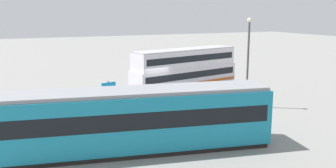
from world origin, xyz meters
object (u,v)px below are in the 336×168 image
info_sign (109,91)px  pedestrian_near_railing (118,101)px  street_lamp (248,56)px  tram_yellow (134,119)px  double_decker_bus (185,68)px  pedestrian_crossing (167,103)px

info_sign → pedestrian_near_railing: bearing=157.0°
pedestrian_near_railing → street_lamp: size_ratio=0.25×
tram_yellow → info_sign: 7.66m
double_decker_bus → pedestrian_near_railing: size_ratio=6.88×
info_sign → street_lamp: 11.03m
tram_yellow → info_sign: (-0.70, -7.62, -0.03)m
pedestrian_near_railing → info_sign: info_sign is taller
double_decker_bus → street_lamp: 8.98m
tram_yellow → pedestrian_near_railing: tram_yellow is taller
double_decker_bus → tram_yellow: 17.31m
tram_yellow → pedestrian_crossing: (-4.51, -5.77, -0.85)m
tram_yellow → info_sign: size_ratio=6.05×
double_decker_bus → info_sign: double_decker_bus is taller
info_sign → street_lamp: bearing=167.7°
pedestrian_near_railing → info_sign: (0.58, -0.25, 0.74)m
tram_yellow → street_lamp: street_lamp is taller
street_lamp → tram_yellow: bearing=25.4°
double_decker_bus → info_sign: bearing=33.9°
info_sign → tram_yellow: bearing=84.8°
pedestrian_near_railing → pedestrian_crossing: (-3.23, 1.60, -0.08)m
pedestrian_near_railing → double_decker_bus: bearing=-143.3°
tram_yellow → pedestrian_crossing: tram_yellow is taller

